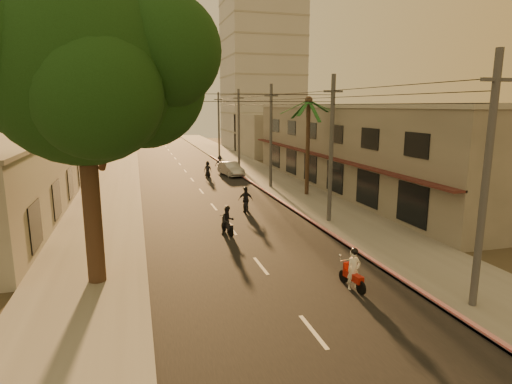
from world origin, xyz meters
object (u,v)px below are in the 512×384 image
Objects in this scene: broadleaf_tree at (93,70)px; scooter_far_a at (208,170)px; scooter_mid_b at (246,200)px; scooter_red at (353,271)px; scooter_mid_a at (228,221)px; palm_tree at (309,106)px; parked_car at (231,169)px; scooter_far_b at (220,164)px.

broadleaf_tree is 27.52m from scooter_far_a.
scooter_far_a is (-0.11, 15.14, -0.06)m from scooter_mid_b.
scooter_red is 9.19m from scooter_mid_a.
scooter_mid_b reaches higher than scooter_far_a.
broadleaf_tree is 20.18m from palm_tree.
scooter_red is 1.03× the size of scooter_mid_a.
parked_car is at bearing 67.79° from scooter_mid_a.
palm_tree reaches higher than scooter_red.
parked_car is (-3.78, 11.43, -6.44)m from palm_tree.
palm_tree reaches higher than scooter_mid_a.
scooter_red is 0.98× the size of scooter_far_b.
broadleaf_tree is 28.58m from parked_car.
palm_tree is 9.66m from scooter_mid_b.
broadleaf_tree is at bearing -121.63° from parked_car.
scooter_mid_b is 15.14m from scooter_far_a.
scooter_mid_a is at bearing -133.90° from palm_tree.
scooter_far_a is (8.37, 25.05, -7.73)m from broadleaf_tree.
scooter_mid_b reaches higher than parked_car.
scooter_mid_b is (-0.96, 13.40, 0.05)m from scooter_red.
scooter_mid_a is at bearing 104.35° from scooter_red.
scooter_mid_a is at bearing -98.86° from scooter_mid_b.
scooter_mid_a is at bearing -111.37° from parked_car.
scooter_mid_a is at bearing -91.65° from scooter_far_a.
scooter_far_a reaches higher than parked_car.
parked_car is (1.39, 28.77, -0.04)m from scooter_red.
scooter_mid_a is (-8.41, -8.74, -6.39)m from palm_tree.
scooter_mid_b is at bearing -96.18° from scooter_far_b.
scooter_mid_b is at bearing 49.46° from broadleaf_tree.
broadleaf_tree is at bearing -114.00° from scooter_mid_b.
scooter_mid_a reaches higher than parked_car.
broadleaf_tree reaches higher than parked_car.
scooter_far_a is at bearing 119.12° from palm_tree.
palm_tree is 4.85× the size of scooter_far_a.
scooter_far_b is at bearing 70.29° from broadleaf_tree.
broadleaf_tree is 31.75m from scooter_far_b.
palm_tree is at bearing -80.15° from parked_car.
scooter_far_b reaches higher than parked_car.
parked_car is (2.35, 15.37, -0.09)m from scooter_mid_b.
broadleaf_tree reaches higher than scooter_mid_a.
broadleaf_tree reaches higher than scooter_red.
scooter_mid_b is at bearing -85.02° from scooter_far_a.
palm_tree reaches higher than scooter_mid_b.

